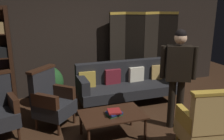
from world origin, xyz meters
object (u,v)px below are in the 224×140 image
(book_green_cloth, at_px, (114,114))
(armchair_wing_right, at_px, (51,100))
(velvet_couch, at_px, (126,82))
(book_red_leather, at_px, (114,111))
(armchair_gilt_accent, at_px, (204,125))
(book_navy_cloth, at_px, (114,113))
(folding_screen, at_px, (142,50))
(standing_figure, at_px, (178,71))
(potted_plant, at_px, (50,84))
(coffee_table, at_px, (112,116))

(book_green_cloth, bearing_deg, armchair_wing_right, 138.27)
(velvet_couch, bearing_deg, book_red_leather, -119.28)
(book_green_cloth, bearing_deg, armchair_gilt_accent, -38.55)
(book_navy_cloth, bearing_deg, book_red_leather, -90.00)
(folding_screen, height_order, standing_figure, folding_screen)
(armchair_wing_right, relative_size, book_red_leather, 5.23)
(book_red_leather, bearing_deg, armchair_gilt_accent, -38.55)
(book_green_cloth, bearing_deg, velvet_couch, 60.72)
(armchair_gilt_accent, relative_size, book_navy_cloth, 4.93)
(folding_screen, distance_m, book_green_cloth, 2.53)
(book_green_cloth, bearing_deg, folding_screen, 54.22)
(armchair_wing_right, relative_size, book_green_cloth, 4.60)
(folding_screen, bearing_deg, velvet_couch, -136.13)
(velvet_couch, relative_size, potted_plant, 2.49)
(folding_screen, bearing_deg, potted_plant, -170.87)
(armchair_gilt_accent, xyz_separation_m, potted_plant, (-1.83, 2.45, 0.00))
(standing_figure, xyz_separation_m, potted_plant, (-1.95, 1.60, -0.53))
(velvet_couch, bearing_deg, book_navy_cloth, -119.28)
(standing_figure, bearing_deg, potted_plant, 140.58)
(book_navy_cloth, bearing_deg, folding_screen, 54.22)
(potted_plant, distance_m, book_navy_cloth, 1.84)
(armchair_gilt_accent, distance_m, potted_plant, 3.06)
(coffee_table, height_order, book_red_leather, book_red_leather)
(book_green_cloth, distance_m, book_navy_cloth, 0.03)
(velvet_couch, distance_m, book_navy_cloth, 1.53)
(armchair_gilt_accent, height_order, potted_plant, armchair_gilt_accent)
(book_green_cloth, bearing_deg, book_red_leather, 0.00)
(armchair_gilt_accent, distance_m, armchair_wing_right, 2.47)
(potted_plant, relative_size, book_red_leather, 4.28)
(potted_plant, distance_m, book_red_leather, 1.84)
(armchair_wing_right, relative_size, standing_figure, 0.61)
(folding_screen, xyz_separation_m, book_navy_cloth, (-1.45, -2.01, -0.52))
(potted_plant, bearing_deg, book_navy_cloth, -63.47)
(potted_plant, xyz_separation_m, book_red_leather, (0.82, -1.64, -0.00))
(folding_screen, relative_size, book_green_cloth, 8.40)
(armchair_gilt_accent, distance_m, book_red_leather, 1.30)
(book_navy_cloth, bearing_deg, armchair_gilt_accent, -38.55)
(coffee_table, bearing_deg, book_green_cloth, -79.44)
(armchair_wing_right, xyz_separation_m, book_navy_cloth, (0.87, -0.78, -0.03))
(armchair_wing_right, height_order, standing_figure, standing_figure)
(velvet_couch, xyz_separation_m, standing_figure, (0.38, -1.30, 0.57))
(book_green_cloth, relative_size, book_red_leather, 1.14)
(armchair_wing_right, bearing_deg, coffee_table, -39.73)
(folding_screen, distance_m, velvet_couch, 1.10)
(book_navy_cloth, relative_size, book_red_leather, 1.06)
(folding_screen, relative_size, coffee_table, 1.90)
(folding_screen, relative_size, book_navy_cloth, 9.01)
(book_red_leather, bearing_deg, potted_plant, 116.53)
(armchair_wing_right, xyz_separation_m, potted_plant, (0.05, 0.86, 0.00))
(coffee_table, relative_size, armchair_gilt_accent, 0.96)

